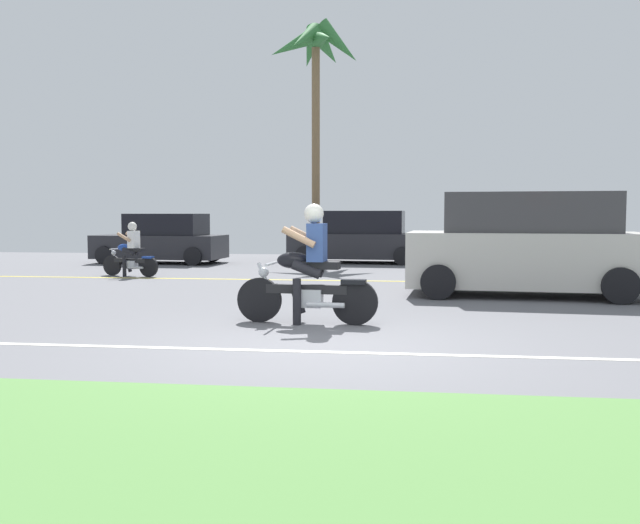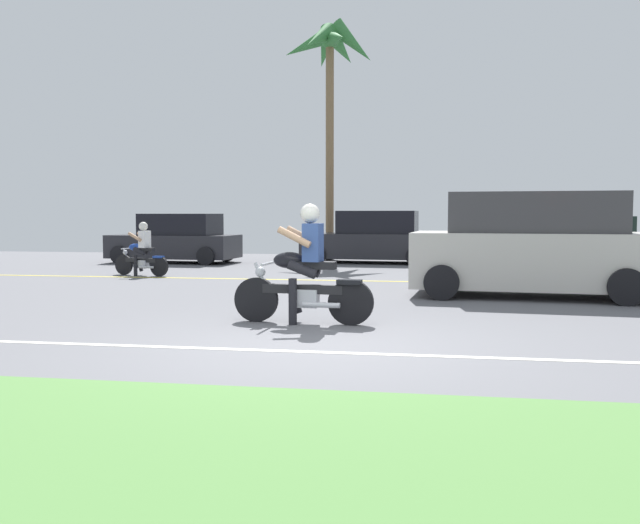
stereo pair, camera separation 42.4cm
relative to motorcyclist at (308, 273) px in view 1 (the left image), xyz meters
name	(u,v)px [view 1 (the left image)]	position (x,y,z in m)	size (l,w,h in m)	color
ground	(346,312)	(0.42, 1.36, -0.74)	(56.00, 30.00, 0.04)	slate
grass_median	(236,473)	(0.42, -5.74, -0.69)	(56.00, 3.80, 0.06)	#548442
lane_line_near	(319,352)	(0.42, -1.99, -0.71)	(50.40, 0.12, 0.01)	silver
lane_line_far	(365,281)	(0.42, 6.31, -0.71)	(50.40, 0.12, 0.01)	yellow
motorcyclist	(308,273)	(0.00, 0.00, 0.00)	(2.03, 0.66, 1.70)	black
suv_nearby	(526,246)	(3.61, 3.85, 0.23)	(4.59, 2.42, 1.95)	beige
parked_car_0	(162,240)	(-6.32, 11.32, 0.01)	(4.11, 2.11, 1.55)	#232328
parked_car_1	(359,239)	(-0.16, 12.30, 0.05)	(4.29, 2.20, 1.64)	#232328
parked_car_2	(575,245)	(5.93, 9.98, -0.02)	(4.15, 2.22, 1.49)	#2D663D
palm_tree_0	(316,56)	(-1.76, 13.89, 6.15)	(3.30, 3.35, 8.09)	brown
motorcyclist_distant	(130,253)	(-5.46, 6.78, -0.15)	(1.58, 0.60, 1.35)	black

